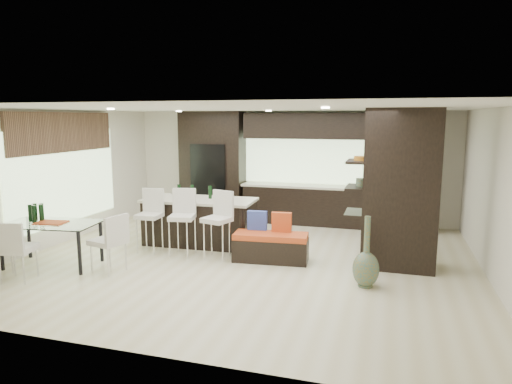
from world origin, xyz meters
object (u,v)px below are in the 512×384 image
(stool_right, at_px, (217,232))
(bench, at_px, (271,247))
(chair_end, at_px, (108,245))
(stool_mid, at_px, (182,229))
(chair_near, at_px, (18,253))
(floor_vase, at_px, (366,252))
(kitchen_island, at_px, (200,222))
(dining_table, at_px, (53,244))
(stool_left, at_px, (150,227))

(stool_right, distance_m, bench, 1.01)
(stool_right, xyz_separation_m, chair_end, (-1.46, -1.20, -0.05))
(stool_mid, height_order, chair_near, stool_mid)
(chair_end, bearing_deg, stool_mid, -19.35)
(chair_end, bearing_deg, floor_vase, -69.35)
(kitchen_island, bearing_deg, stool_mid, -91.99)
(floor_vase, xyz_separation_m, dining_table, (-5.25, -0.51, -0.17))
(floor_vase, bearing_deg, stool_right, 165.67)
(kitchen_island, relative_size, chair_end, 2.47)
(stool_left, distance_m, floor_vase, 4.11)
(stool_mid, bearing_deg, kitchen_island, 78.50)
(stool_left, xyz_separation_m, chair_end, (-0.09, -1.20, -0.04))
(bench, height_order, chair_near, chair_near)
(kitchen_island, distance_m, chair_near, 3.34)
(bench, relative_size, dining_table, 0.84)
(kitchen_island, height_order, stool_right, stool_right)
(floor_vase, bearing_deg, chair_near, -166.31)
(stool_left, height_order, chair_near, stool_left)
(chair_near, xyz_separation_m, chair_end, (1.11, 0.77, 0.00))
(stool_right, bearing_deg, bench, 23.75)
(stool_mid, bearing_deg, chair_end, -134.43)
(chair_near, bearing_deg, floor_vase, 1.08)
(stool_left, xyz_separation_m, floor_vase, (4.05, -0.69, 0.06))
(stool_mid, distance_m, dining_table, 2.24)
(stool_left, relative_size, chair_near, 1.08)
(bench, bearing_deg, kitchen_island, 152.58)
(dining_table, height_order, chair_near, chair_near)
(kitchen_island, height_order, stool_left, stool_left)
(kitchen_island, xyz_separation_m, floor_vase, (3.36, -1.48, 0.08))
(kitchen_island, relative_size, chair_near, 2.48)
(kitchen_island, height_order, stool_mid, stool_mid)
(dining_table, relative_size, chair_near, 1.75)
(stool_mid, bearing_deg, floor_vase, -22.98)
(kitchen_island, bearing_deg, stool_right, -51.37)
(kitchen_island, height_order, chair_end, kitchen_island)
(chair_near, bearing_deg, chair_end, 21.97)
(kitchen_island, xyz_separation_m, stool_left, (-0.69, -0.80, 0.02))
(stool_right, height_order, chair_near, stool_right)
(bench, height_order, chair_end, chair_end)
(stool_right, xyz_separation_m, dining_table, (-2.57, -1.20, -0.12))
(stool_right, bearing_deg, chair_end, -124.06)
(stool_left, distance_m, dining_table, 1.70)
(stool_right, xyz_separation_m, chair_near, (-2.57, -1.96, -0.05))
(floor_vase, relative_size, chair_near, 1.22)
(kitchen_island, relative_size, stool_left, 2.29)
(stool_mid, bearing_deg, chair_near, -145.37)
(floor_vase, relative_size, chair_end, 1.21)
(floor_vase, xyz_separation_m, chair_near, (-5.25, -1.28, -0.10))
(dining_table, bearing_deg, kitchen_island, 39.17)
(floor_vase, height_order, chair_near, floor_vase)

